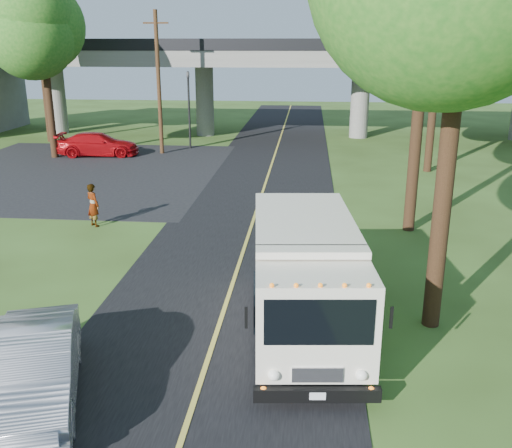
# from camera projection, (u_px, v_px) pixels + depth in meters

# --- Properties ---
(ground) EXTENTS (120.00, 120.00, 0.00)m
(ground) POSITION_uv_depth(u_px,v_px,m) (217.00, 333.00, 14.47)
(ground) COLOR #344B1A
(ground) RESTS_ON ground
(road) EXTENTS (7.00, 90.00, 0.02)m
(road) POSITION_uv_depth(u_px,v_px,m) (254.00, 218.00, 23.96)
(road) COLOR black
(road) RESTS_ON ground
(parking_lot) EXTENTS (16.00, 18.00, 0.01)m
(parking_lot) POSITION_uv_depth(u_px,v_px,m) (76.00, 172.00, 32.52)
(parking_lot) COLOR black
(parking_lot) RESTS_ON ground
(lane_line) EXTENTS (0.12, 90.00, 0.01)m
(lane_line) POSITION_uv_depth(u_px,v_px,m) (254.00, 217.00, 23.95)
(lane_line) COLOR gold
(lane_line) RESTS_ON road
(overpass) EXTENTS (54.00, 10.00, 7.30)m
(overpass) POSITION_uv_depth(u_px,v_px,m) (282.00, 77.00, 43.44)
(overpass) COLOR slate
(overpass) RESTS_ON ground
(traffic_signal) EXTENTS (0.18, 0.22, 5.20)m
(traffic_signal) POSITION_uv_depth(u_px,v_px,m) (189.00, 102.00, 38.69)
(traffic_signal) COLOR black
(traffic_signal) RESTS_ON ground
(utility_pole) EXTENTS (1.60, 0.26, 9.00)m
(utility_pole) POSITION_uv_depth(u_px,v_px,m) (159.00, 82.00, 36.50)
(utility_pole) COLOR #472D19
(utility_pole) RESTS_ON ground
(tree_right_far) EXTENTS (5.77, 5.67, 10.99)m
(tree_right_far) POSITION_uv_depth(u_px,v_px,m) (446.00, 17.00, 29.95)
(tree_right_far) COLOR #382314
(tree_right_far) RESTS_ON ground
(tree_left_lot) EXTENTS (5.60, 5.50, 10.50)m
(tree_left_lot) POSITION_uv_depth(u_px,v_px,m) (43.00, 27.00, 34.00)
(tree_left_lot) COLOR #382314
(tree_left_lot) RESTS_ON ground
(tree_left_far) EXTENTS (5.26, 5.16, 9.89)m
(tree_left_far) POSITION_uv_depth(u_px,v_px,m) (41.00, 36.00, 40.09)
(tree_left_far) COLOR #382314
(tree_left_far) RESTS_ON ground
(step_van) EXTENTS (3.11, 6.98, 2.85)m
(step_van) POSITION_uv_depth(u_px,v_px,m) (305.00, 275.00, 14.09)
(step_van) COLOR silver
(step_van) RESTS_ON ground
(red_sedan) EXTENTS (5.35, 2.70, 1.49)m
(red_sedan) POSITION_uv_depth(u_px,v_px,m) (98.00, 144.00, 36.91)
(red_sedan) COLOR #AF0A0F
(red_sedan) RESTS_ON ground
(silver_sedan) EXTENTS (3.06, 4.87, 1.51)m
(silver_sedan) POSITION_uv_depth(u_px,v_px,m) (34.00, 369.00, 11.48)
(silver_sedan) COLOR #919399
(silver_sedan) RESTS_ON ground
(pedestrian) EXTENTS (0.76, 0.72, 1.75)m
(pedestrian) POSITION_uv_depth(u_px,v_px,m) (93.00, 205.00, 22.66)
(pedestrian) COLOR gray
(pedestrian) RESTS_ON ground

